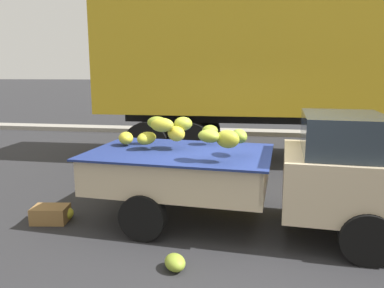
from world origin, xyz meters
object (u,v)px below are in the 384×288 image
Objects in this scene: pickup_truck at (309,172)px; semi_trailer at (339,60)px; fallen_banana_bunch_near_tailgate at (65,213)px; fallen_banana_bunch_by_wheel at (175,262)px; produce_crate at (50,214)px.

semi_trailer is at bearing 79.32° from pickup_truck.
semi_trailer reaches higher than fallen_banana_bunch_near_tailgate.
pickup_truck is at bearing 2.34° from fallen_banana_bunch_near_tailgate.
pickup_truck reaches higher than fallen_banana_bunch_near_tailgate.
fallen_banana_bunch_by_wheel is 0.60× the size of produce_crate.
pickup_truck is 3.89m from produce_crate.
semi_trailer reaches higher than produce_crate.
fallen_banana_bunch_near_tailgate is at bearing -137.03° from semi_trailer.
pickup_truck is 5.08m from semi_trailer.
fallen_banana_bunch_near_tailgate is 1.00× the size of fallen_banana_bunch_by_wheel.
fallen_banana_bunch_by_wheel is at bearing -117.12° from semi_trailer.
semi_trailer is 7.46m from produce_crate.
fallen_banana_bunch_near_tailgate is 0.21m from produce_crate.
produce_crate is at bearing -137.13° from semi_trailer.
produce_crate is (-2.16, 1.08, 0.03)m from fallen_banana_bunch_by_wheel.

